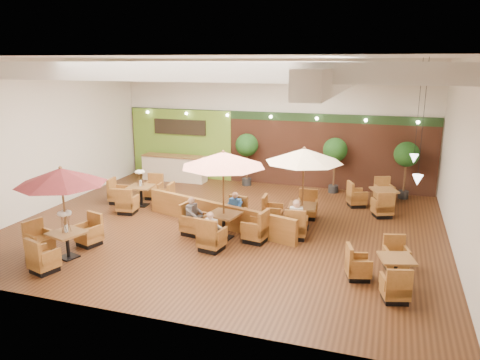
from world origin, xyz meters
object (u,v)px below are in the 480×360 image
at_px(table_1, 223,179).
at_px(diner_2, 193,212).
at_px(topiary_2, 407,157).
at_px(diner_1, 234,206).
at_px(table_5, 375,199).
at_px(service_counter, 175,168).
at_px(diner_3, 296,216).
at_px(topiary_0, 247,147).
at_px(diner_0, 211,227).
at_px(table_0, 61,193).
at_px(table_4, 384,270).
at_px(table_3, 141,195).
at_px(table_2, 301,170).
at_px(diner_4, 296,215).
at_px(booth_divider, 217,215).
at_px(topiary_1, 335,152).

height_order(table_1, diner_2, table_1).
xyz_separation_m(topiary_2, diner_1, (-5.39, -5.35, -0.98)).
bearing_deg(table_5, diner_1, -163.11).
bearing_deg(table_5, service_counter, 147.63).
bearing_deg(table_5, diner_3, -142.08).
xyz_separation_m(service_counter, table_1, (4.68, -6.18, 1.32)).
relative_size(table_1, diner_3, 3.76).
bearing_deg(topiary_2, topiary_0, -180.00).
relative_size(service_counter, diner_0, 4.08).
distance_m(table_0, table_4, 8.79).
bearing_deg(service_counter, table_3, -82.62).
height_order(table_0, table_1, table_1).
xyz_separation_m(table_3, table_5, (8.54, 2.45, -0.07)).
xyz_separation_m(table_2, diner_2, (-3.10, -1.69, -1.22)).
xyz_separation_m(diner_1, diner_2, (-1.03, -1.03, 0.01)).
height_order(diner_1, diner_4, diner_4).
bearing_deg(booth_divider, service_counter, 145.44).
bearing_deg(diner_3, topiary_0, 110.98).
relative_size(table_2, diner_0, 3.73).
height_order(booth_divider, table_0, table_0).
height_order(table_3, topiary_0, topiary_0).
bearing_deg(table_5, diner_4, -142.08).
bearing_deg(table_4, table_3, 141.55).
relative_size(table_2, topiary_0, 1.18).
bearing_deg(diner_2, table_5, 133.74).
height_order(table_1, table_4, table_1).
relative_size(table_1, topiary_2, 1.22).
bearing_deg(topiary_0, service_counter, -176.67).
bearing_deg(table_4, topiary_1, 90.27).
bearing_deg(booth_divider, table_5, 54.62).
bearing_deg(booth_divider, table_3, 177.68).
relative_size(table_2, table_5, 0.99).
xyz_separation_m(table_0, diner_0, (3.72, 1.75, -1.16)).
xyz_separation_m(service_counter, diner_0, (4.68, -7.21, 0.15)).
bearing_deg(table_0, table_1, 53.58).
height_order(table_0, topiary_0, table_0).
distance_m(topiary_0, diner_2, 6.46).
height_order(table_4, table_5, table_5).
bearing_deg(diner_4, service_counter, 133.91).
distance_m(diner_2, diner_4, 3.25).
bearing_deg(topiary_2, table_5, -120.57).
distance_m(service_counter, topiary_2, 10.14).
bearing_deg(table_5, table_4, -108.33).
distance_m(booth_divider, diner_1, 0.66).
relative_size(table_3, diner_2, 3.50).
distance_m(table_4, topiary_1, 8.42).
xyz_separation_m(topiary_1, diner_0, (-2.59, -7.41, -1.00)).
bearing_deg(topiary_0, table_5, -17.14).
height_order(diner_3, diner_4, diner_4).
distance_m(service_counter, table_1, 7.87).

